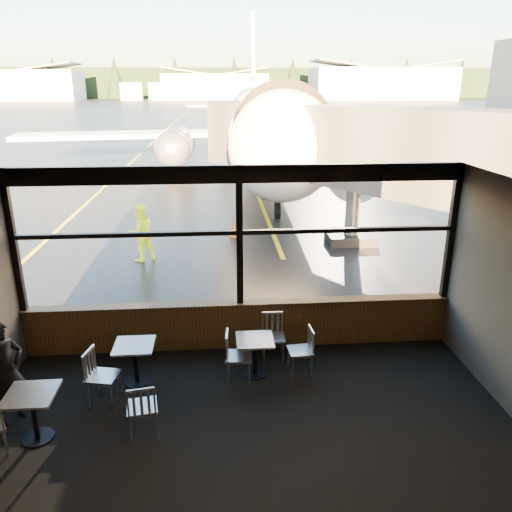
{
  "coord_description": "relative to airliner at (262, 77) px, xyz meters",
  "views": [
    {
      "loc": [
        -0.39,
        -8.61,
        4.79
      ],
      "look_at": [
        0.38,
        1.0,
        1.5
      ],
      "focal_mm": 35.0,
      "sensor_mm": 36.0,
      "label": 1
    }
  ],
  "objects": [
    {
      "name": "ground_plane",
      "position": [
        -2.34,
        98.52,
        -5.31
      ],
      "size": [
        520.0,
        520.0,
        0.0
      ],
      "primitive_type": "plane",
      "color": "black",
      "rests_on": "ground"
    },
    {
      "name": "window_transom",
      "position": [
        -2.34,
        -21.48,
        -3.01
      ],
      "size": [
        8.0,
        0.1,
        0.08
      ],
      "primitive_type": "cube",
      "color": "black",
      "rests_on": "ground"
    },
    {
      "name": "treeline",
      "position": [
        -2.34,
        188.52,
        0.69
      ],
      "size": [
        360.0,
        3.0,
        12.0
      ],
      "primitive_type": "cube",
      "color": "black",
      "rests_on": "ground_plane"
    },
    {
      "name": "window_header",
      "position": [
        -2.34,
        -21.48,
        -1.96
      ],
      "size": [
        8.0,
        0.18,
        0.3
      ],
      "primitive_type": "cube",
      "color": "black",
      "rests_on": "ground"
    },
    {
      "name": "ceiling",
      "position": [
        -2.34,
        -24.48,
        -1.81
      ],
      "size": [
        8.0,
        6.0,
        0.04
      ],
      "primitive_type": "cube",
      "color": "#38332D",
      "rests_on": "ground"
    },
    {
      "name": "jet_bridge",
      "position": [
        1.26,
        -15.98,
        -2.89
      ],
      "size": [
        9.08,
        11.1,
        4.84
      ],
      "primitive_type": null,
      "color": "#2D2D30",
      "rests_on": "ground_plane"
    },
    {
      "name": "chair_near_n",
      "position": [
        -1.77,
        -22.03,
        -4.87
      ],
      "size": [
        0.5,
        0.5,
        0.89
      ],
      "primitive_type": null,
      "rotation": [
        0.0,
        0.0,
        3.11
      ],
      "color": "#B2ADA1",
      "rests_on": "carpet_floor"
    },
    {
      "name": "airliner",
      "position": [
        0.0,
        0.0,
        0.0
      ],
      "size": [
        30.25,
        35.82,
        10.62
      ],
      "primitive_type": null,
      "rotation": [
        0.0,
        0.0,
        -0.04
      ],
      "color": "white",
      "rests_on": "ground_plane"
    },
    {
      "name": "hangar_left",
      "position": [
        -72.34,
        158.52,
        0.19
      ],
      "size": [
        45.0,
        18.0,
        11.0
      ],
      "primitive_type": null,
      "color": "silver",
      "rests_on": "ground_plane"
    },
    {
      "name": "passenger",
      "position": [
        -5.88,
        -23.46,
        -4.5
      ],
      "size": [
        0.67,
        0.71,
        1.62
      ],
      "primitive_type": "imported",
      "rotation": [
        0.0,
        0.0,
        0.91
      ],
      "color": "black",
      "rests_on": "carpet_floor"
    },
    {
      "name": "chair_near_e",
      "position": [
        -1.35,
        -22.52,
        -4.88
      ],
      "size": [
        0.5,
        0.5,
        0.86
      ],
      "primitive_type": null,
      "rotation": [
        0.0,
        0.0,
        1.64
      ],
      "color": "#B5B0A3",
      "rests_on": "carpet_floor"
    },
    {
      "name": "fuel_tank_b",
      "position": [
        -22.34,
        160.52,
        -2.31
      ],
      "size": [
        8.0,
        8.0,
        6.0
      ],
      "primitive_type": "cylinder",
      "color": "silver",
      "rests_on": "ground_plane"
    },
    {
      "name": "window_sill",
      "position": [
        -2.34,
        -21.48,
        -4.86
      ],
      "size": [
        8.0,
        0.28,
        0.9
      ],
      "primitive_type": "cube",
      "color": "brown",
      "rests_on": "ground"
    },
    {
      "name": "fuel_tank_c",
      "position": [
        -12.34,
        160.52,
        -2.31
      ],
      "size": [
        8.0,
        8.0,
        6.0
      ],
      "primitive_type": "cylinder",
      "color": "silver",
      "rests_on": "ground_plane"
    },
    {
      "name": "mullion_centre",
      "position": [
        -2.34,
        -21.48,
        -3.11
      ],
      "size": [
        0.12,
        0.12,
        2.6
      ],
      "primitive_type": "cube",
      "color": "black",
      "rests_on": "ground"
    },
    {
      "name": "chair_mid_s",
      "position": [
        -3.87,
        -23.94,
        -4.87
      ],
      "size": [
        0.55,
        0.55,
        0.88
      ],
      "primitive_type": null,
      "rotation": [
        0.0,
        0.0,
        0.16
      ],
      "color": "#B3AEA1",
      "rests_on": "carpet_floor"
    },
    {
      "name": "mullion_left",
      "position": [
        -6.29,
        -21.48,
        -3.11
      ],
      "size": [
        0.12,
        0.12,
        2.6
      ],
      "primitive_type": "cube",
      "color": "black",
      "rests_on": "ground"
    },
    {
      "name": "mullion_right",
      "position": [
        1.61,
        -21.48,
        -3.11
      ],
      "size": [
        0.12,
        0.12,
        2.6
      ],
      "primitive_type": "cube",
      "color": "black",
      "rests_on": "ground"
    },
    {
      "name": "cone_wing",
      "position": [
        -6.54,
        -1.81,
        -5.08
      ],
      "size": [
        0.33,
        0.33,
        0.45
      ],
      "primitive_type": "cone",
      "color": "#FD5C08",
      "rests_on": "ground_plane"
    },
    {
      "name": "fuel_tank_a",
      "position": [
        -32.34,
        160.52,
        -2.31
      ],
      "size": [
        8.0,
        8.0,
        6.0
      ],
      "primitive_type": "cylinder",
      "color": "silver",
      "rests_on": "ground_plane"
    },
    {
      "name": "cafe_table_mid",
      "position": [
        -4.17,
        -22.59,
        -4.95
      ],
      "size": [
        0.66,
        0.66,
        0.72
      ],
      "primitive_type": null,
      "color": "#ADA79F",
      "rests_on": "carpet_floor"
    },
    {
      "name": "hangar_right",
      "position": [
        57.66,
        156.52,
        0.69
      ],
      "size": [
        50.0,
        20.0,
        12.0
      ],
      "primitive_type": null,
      "color": "silver",
      "rests_on": "ground_plane"
    },
    {
      "name": "chair_near_w",
      "position": [
        -2.42,
        -22.67,
        -4.85
      ],
      "size": [
        0.53,
        0.53,
        0.92
      ],
      "primitive_type": null,
      "rotation": [
        0.0,
        0.0,
        -1.64
      ],
      "color": "beige",
      "rests_on": "carpet_floor"
    },
    {
      "name": "cafe_table_near",
      "position": [
        -2.14,
        -22.51,
        -4.96
      ],
      "size": [
        0.63,
        0.63,
        0.7
      ],
      "primitive_type": null,
      "color": "#A19C94",
      "rests_on": "carpet_floor"
    },
    {
      "name": "ground_crew",
      "position": [
        -4.93,
        -16.19,
        -4.48
      ],
      "size": [
        1.03,
        0.99,
        1.67
      ],
      "primitive_type": "imported",
      "rotation": [
        0.0,
        0.0,
        3.78
      ],
      "color": "#BFF219",
      "rests_on": "ground_plane"
    },
    {
      "name": "hangar_mid",
      "position": [
        -2.34,
        163.52,
        -0.31
      ],
      "size": [
        38.0,
        15.0,
        10.0
      ],
      "primitive_type": null,
      "color": "silver",
      "rests_on": "ground_plane"
    },
    {
      "name": "cafe_table_left",
      "position": [
        -5.38,
        -23.93,
        -4.94
      ],
      "size": [
        0.68,
        0.68,
        0.75
      ],
      "primitive_type": null,
      "color": "#9B988F",
      "rests_on": "carpet_floor"
    },
    {
      "name": "carpet_floor",
      "position": [
        -2.34,
        -24.48,
        -5.3
      ],
      "size": [
        8.0,
        6.0,
        0.01
      ],
      "primitive_type": "cube",
      "color": "black",
      "rests_on": "ground"
    },
    {
      "name": "chair_mid_w",
      "position": [
        -4.58,
        -23.13,
        -4.84
      ],
      "size": [
        0.6,
        0.6,
        0.93
      ],
      "primitive_type": null,
      "rotation": [
        0.0,
        0.0,
        -1.78
      ],
      "color": "#BDB8AA",
      "rests_on": "carpet_floor"
    },
    {
      "name": "cone_nose",
      "position": [
        -2.18,
        -13.99,
        -5.05
      ],
      "size": [
        0.38,
        0.38,
        0.52
      ],
      "primitive_type": "cone",
      "color": "#EB3E07",
      "rests_on": "ground_plane"
    }
  ]
}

